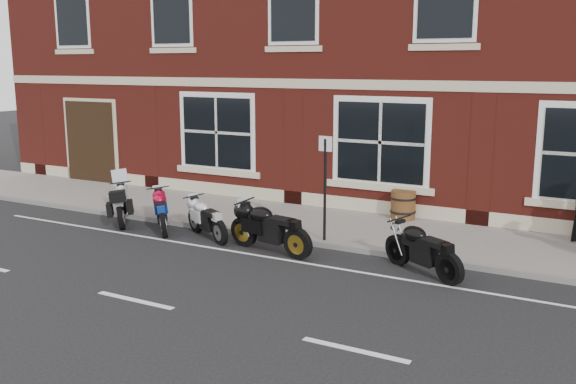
% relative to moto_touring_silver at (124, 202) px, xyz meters
% --- Properties ---
extents(ground, '(80.00, 80.00, 0.00)m').
position_rel_moto_touring_silver_xyz_m(ground, '(3.96, -1.05, -0.51)').
color(ground, black).
rests_on(ground, ground).
extents(sidewalk, '(30.00, 3.00, 0.12)m').
position_rel_moto_touring_silver_xyz_m(sidewalk, '(3.96, 1.95, -0.45)').
color(sidewalk, slate).
rests_on(sidewalk, ground).
extents(kerb, '(30.00, 0.16, 0.12)m').
position_rel_moto_touring_silver_xyz_m(kerb, '(3.96, 0.37, -0.45)').
color(kerb, slate).
rests_on(kerb, ground).
extents(pub_building, '(24.00, 12.00, 12.00)m').
position_rel_moto_touring_silver_xyz_m(pub_building, '(3.96, 9.45, 5.49)').
color(pub_building, maroon).
rests_on(pub_building, ground).
extents(moto_touring_silver, '(1.31, 1.56, 1.27)m').
position_rel_moto_touring_silver_xyz_m(moto_touring_silver, '(0.00, 0.00, 0.00)').
color(moto_touring_silver, black).
rests_on(moto_touring_silver, ground).
extents(moto_sport_red, '(1.37, 1.53, 0.87)m').
position_rel_moto_touring_silver_xyz_m(moto_sport_red, '(1.34, -0.10, -0.02)').
color(moto_sport_red, black).
rests_on(moto_sport_red, ground).
extents(moto_sport_black, '(2.15, 0.54, 0.97)m').
position_rel_moto_touring_silver_xyz_m(moto_sport_black, '(4.51, -0.50, 0.04)').
color(moto_sport_black, black).
rests_on(moto_sport_black, ground).
extents(moto_sport_silver, '(1.68, 1.01, 0.84)m').
position_rel_moto_touring_silver_xyz_m(moto_sport_silver, '(2.70, -0.20, -0.03)').
color(moto_sport_silver, black).
rests_on(moto_sport_silver, ground).
extents(moto_naked_black, '(1.81, 1.13, 0.91)m').
position_rel_moto_touring_silver_xyz_m(moto_naked_black, '(7.78, -0.36, 0.01)').
color(moto_naked_black, black).
rests_on(moto_naked_black, ground).
extents(barrel_planter, '(0.64, 0.64, 0.71)m').
position_rel_moto_touring_silver_xyz_m(barrel_planter, '(6.18, 3.25, -0.04)').
color(barrel_planter, '#533916').
rests_on(barrel_planter, sidewalk).
extents(parking_sign, '(0.32, 0.06, 2.29)m').
position_rel_moto_touring_silver_xyz_m(parking_sign, '(5.32, 0.50, 0.93)').
color(parking_sign, black).
rests_on(parking_sign, sidewalk).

